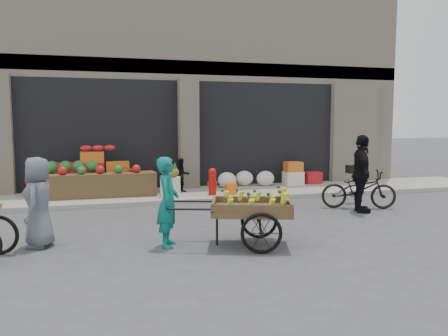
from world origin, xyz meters
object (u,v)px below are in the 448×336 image
object	(u,v)px
pineapple_bin	(170,187)
bicycle	(359,189)
orange_bucket	(231,189)
fire_hydrant	(212,180)
seated_person	(182,175)
vendor_grey	(39,202)
banana_cart	(249,206)
vendor_woman	(168,202)
cyclist	(361,174)

from	to	relation	value
pineapple_bin	bicycle	bearing A→B (deg)	-27.54
orange_bucket	fire_hydrant	bearing A→B (deg)	174.29
seated_person	vendor_grey	xyz separation A→B (m)	(-3.07, -4.17, 0.15)
orange_bucket	vendor_grey	bearing A→B (deg)	-140.88
seated_person	bicycle	xyz separation A→B (m)	(3.72, -2.75, -0.13)
fire_hydrant	seated_person	distance (m)	0.96
seated_person	banana_cart	world-z (taller)	seated_person
banana_cart	seated_person	bearing A→B (deg)	110.39
orange_bucket	seated_person	size ratio (longest dim) A/B	0.34
orange_bucket	vendor_grey	xyz separation A→B (m)	(-4.27, -3.47, 0.46)
seated_person	banana_cart	distance (m)	5.02
vendor_woman	cyclist	world-z (taller)	cyclist
seated_person	vendor_woman	bearing A→B (deg)	-112.56
fire_hydrant	vendor_woman	world-z (taller)	vendor_woman
fire_hydrant	bicycle	world-z (taller)	bicycle
vendor_woman	bicycle	bearing A→B (deg)	-51.18
bicycle	cyclist	distance (m)	0.61
orange_bucket	cyclist	distance (m)	3.42
bicycle	cyclist	world-z (taller)	cyclist
vendor_grey	cyclist	distance (m)	6.66
vendor_grey	vendor_woman	bearing A→B (deg)	83.85
pineapple_bin	orange_bucket	bearing A→B (deg)	-3.58
cyclist	orange_bucket	bearing A→B (deg)	63.80
cyclist	bicycle	bearing A→B (deg)	-6.21
vendor_grey	cyclist	xyz separation A→B (m)	(6.58, 1.02, 0.14)
vendor_grey	bicycle	xyz separation A→B (m)	(6.78, 1.42, -0.28)
cyclist	vendor_grey	bearing A→B (deg)	119.17
banana_cart	vendor_woman	xyz separation A→B (m)	(-1.28, 0.31, 0.07)
bicycle	pineapple_bin	bearing A→B (deg)	82.81
orange_bucket	vendor_woman	size ratio (longest dim) A/B	0.22
orange_bucket	vendor_woman	xyz separation A→B (m)	(-2.25, -4.01, 0.46)
orange_bucket	vendor_grey	distance (m)	5.52
orange_bucket	bicycle	world-z (taller)	bicycle
banana_cart	pineapple_bin	bearing A→B (deg)	115.88
orange_bucket	seated_person	world-z (taller)	seated_person
orange_bucket	vendor_woman	world-z (taller)	vendor_woman
banana_cart	vendor_grey	size ratio (longest dim) A/B	1.59
bicycle	fire_hydrant	bearing A→B (deg)	75.56
fire_hydrant	cyclist	xyz separation A→B (m)	(2.82, -2.50, 0.37)
pineapple_bin	bicycle	size ratio (longest dim) A/B	0.30
vendor_grey	bicycle	bearing A→B (deg)	110.60
fire_hydrant	orange_bucket	size ratio (longest dim) A/B	2.22
fire_hydrant	cyclist	world-z (taller)	cyclist
pineapple_bin	seated_person	xyz separation A→B (m)	(0.40, 0.60, 0.21)
seated_person	banana_cart	size ratio (longest dim) A/B	0.40
fire_hydrant	cyclist	size ratio (longest dim) A/B	0.41
orange_bucket	vendor_grey	size ratio (longest dim) A/B	0.22
pineapple_bin	seated_person	size ratio (longest dim) A/B	0.56
fire_hydrant	vendor_woman	distance (m)	4.42
banana_cart	orange_bucket	bearing A→B (deg)	95.09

